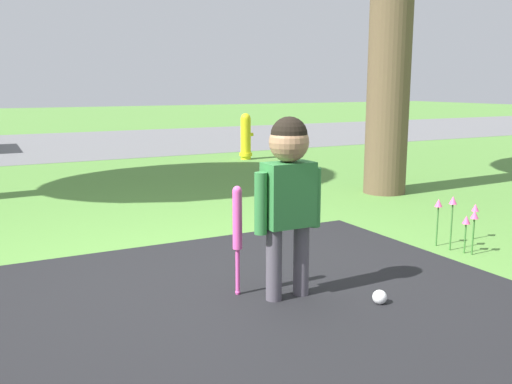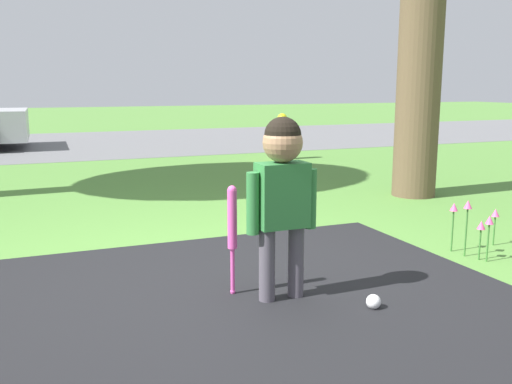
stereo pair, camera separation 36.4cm
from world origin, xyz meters
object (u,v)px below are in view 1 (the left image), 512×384
at_px(baseball_bat, 237,225).
at_px(sports_ball, 380,297).
at_px(fire_hydrant, 246,137).
at_px(child, 289,182).

relative_size(baseball_bat, sports_ball, 7.95).
distance_m(sports_ball, fire_hydrant, 6.56).
xyz_separation_m(child, fire_hydrant, (2.67, 5.81, -0.32)).
height_order(sports_ball, fire_hydrant, fire_hydrant).
xyz_separation_m(sports_ball, fire_hydrant, (2.25, 6.15, 0.34)).
height_order(baseball_bat, sports_ball, baseball_bat).
bearing_deg(child, sports_ball, -39.66).
xyz_separation_m(child, baseball_bat, (-0.24, 0.18, -0.26)).
bearing_deg(child, baseball_bat, 143.25).
bearing_deg(baseball_bat, sports_ball, -38.11).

